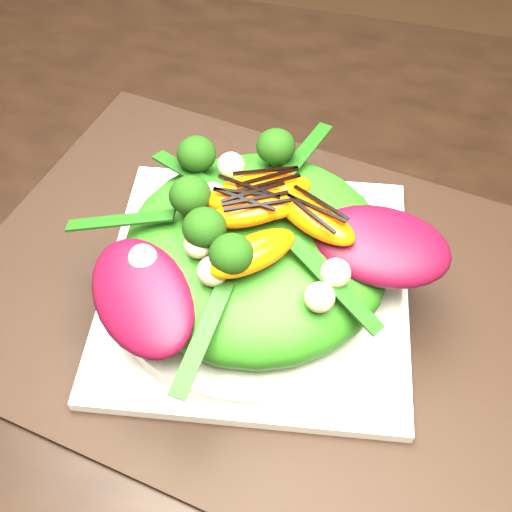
% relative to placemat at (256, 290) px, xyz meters
% --- Properties ---
extents(placemat, '(0.49, 0.40, 0.00)m').
position_rel_placemat_xyz_m(placemat, '(0.00, 0.00, 0.00)').
color(placemat, black).
rests_on(placemat, dining_table).
extents(plate_base, '(0.26, 0.26, 0.01)m').
position_rel_placemat_xyz_m(plate_base, '(0.00, 0.00, 0.01)').
color(plate_base, silver).
rests_on(plate_base, placemat).
extents(salad_bowl, '(0.23, 0.23, 0.02)m').
position_rel_placemat_xyz_m(salad_bowl, '(0.00, 0.00, 0.02)').
color(salad_bowl, silver).
rests_on(salad_bowl, plate_base).
extents(lettuce_mound, '(0.24, 0.24, 0.06)m').
position_rel_placemat_xyz_m(lettuce_mound, '(0.00, 0.00, 0.05)').
color(lettuce_mound, '#2A6E14').
rests_on(lettuce_mound, salad_bowl).
extents(radicchio_leaf, '(0.10, 0.07, 0.02)m').
position_rel_placemat_xyz_m(radicchio_leaf, '(0.09, 0.01, 0.07)').
color(radicchio_leaf, '#460719').
rests_on(radicchio_leaf, lettuce_mound).
extents(orange_segment, '(0.07, 0.04, 0.02)m').
position_rel_placemat_xyz_m(orange_segment, '(-0.02, 0.03, 0.09)').
color(orange_segment, '#FF5704').
rests_on(orange_segment, lettuce_mound).
extents(broccoli_floret, '(0.05, 0.05, 0.04)m').
position_rel_placemat_xyz_m(broccoli_floret, '(-0.05, 0.02, 0.09)').
color(broccoli_floret, black).
rests_on(broccoli_floret, lettuce_mound).
extents(macadamia_nut, '(0.03, 0.03, 0.02)m').
position_rel_placemat_xyz_m(macadamia_nut, '(0.03, -0.04, 0.08)').
color(macadamia_nut, beige).
rests_on(macadamia_nut, lettuce_mound).
extents(balsamic_drizzle, '(0.05, 0.01, 0.00)m').
position_rel_placemat_xyz_m(balsamic_drizzle, '(-0.02, 0.03, 0.09)').
color(balsamic_drizzle, black).
rests_on(balsamic_drizzle, orange_segment).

